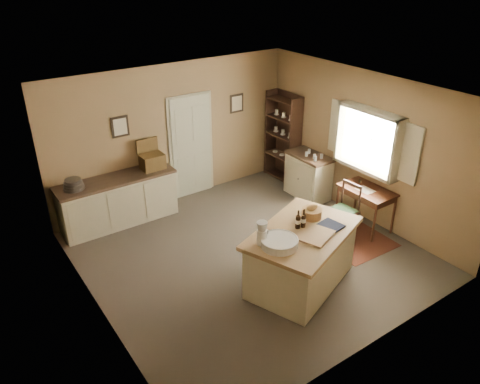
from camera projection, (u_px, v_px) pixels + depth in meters
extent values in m
plane|color=brown|center=(250.00, 254.00, 7.76)|extent=(5.00, 5.00, 0.00)
cube|color=#8B6E4C|center=(174.00, 134.00, 8.96)|extent=(5.00, 0.10, 2.70)
cube|color=#8B6E4C|center=(379.00, 260.00, 5.32)|extent=(5.00, 0.10, 2.70)
cube|color=#8B6E4C|center=(89.00, 231.00, 5.87)|extent=(0.10, 5.00, 2.70)
cube|color=#8B6E4C|center=(363.00, 146.00, 8.41)|extent=(0.10, 5.00, 2.70)
plane|color=silver|center=(251.00, 94.00, 6.52)|extent=(5.00, 5.00, 0.00)
cube|color=beige|center=(191.00, 145.00, 9.26)|extent=(0.97, 0.06, 2.11)
cube|color=black|center=(120.00, 127.00, 8.25)|extent=(0.32, 0.02, 0.38)
cube|color=beige|center=(120.00, 127.00, 8.24)|extent=(0.24, 0.01, 0.30)
cube|color=black|center=(237.00, 103.00, 9.52)|extent=(0.32, 0.02, 0.38)
cube|color=beige|center=(237.00, 103.00, 9.51)|extent=(0.24, 0.01, 0.30)
cube|color=beige|center=(364.00, 168.00, 8.35)|extent=(0.25, 1.32, 0.06)
cube|color=beige|center=(372.00, 111.00, 7.87)|extent=(0.25, 1.32, 0.06)
cube|color=white|center=(373.00, 139.00, 8.17)|extent=(0.01, 1.20, 1.00)
cube|color=beige|center=(411.00, 155.00, 7.55)|extent=(0.04, 0.35, 1.00)
cube|color=beige|center=(337.00, 127.00, 8.75)|extent=(0.04, 0.35, 1.00)
cube|color=beige|center=(301.00, 259.00, 6.91)|extent=(1.87, 1.52, 0.85)
cube|color=olive|center=(303.00, 233.00, 6.70)|extent=(2.03, 1.68, 0.06)
cylinder|color=white|center=(279.00, 243.00, 6.32)|extent=(0.51, 0.51, 0.11)
cube|color=olive|center=(317.00, 236.00, 6.55)|extent=(0.60, 0.51, 0.03)
cube|color=black|center=(328.00, 227.00, 6.76)|extent=(0.45, 0.38, 0.02)
cylinder|color=olive|center=(312.00, 213.00, 7.00)|extent=(0.30, 0.30, 0.14)
cylinder|color=black|center=(298.00, 219.00, 6.69)|extent=(0.07, 0.07, 0.29)
cylinder|color=black|center=(304.00, 218.00, 6.72)|extent=(0.07, 0.07, 0.29)
cube|color=beige|center=(119.00, 202.00, 8.48)|extent=(2.08, 0.57, 0.85)
cube|color=#332319|center=(116.00, 180.00, 8.28)|extent=(2.12, 0.60, 0.05)
cube|color=#4E3618|center=(152.00, 162.00, 8.57)|extent=(0.42, 0.31, 0.28)
cylinder|color=#59544F|center=(73.00, 184.00, 7.86)|extent=(0.35, 0.35, 0.18)
cube|color=#4A2515|center=(345.00, 234.00, 8.30)|extent=(1.15, 1.63, 0.01)
cube|color=#381B10|center=(367.00, 190.00, 8.19)|extent=(0.58, 0.95, 0.03)
cube|color=#381B10|center=(367.00, 194.00, 8.22)|extent=(0.52, 0.89, 0.10)
cube|color=silver|center=(365.00, 190.00, 8.16)|extent=(0.22, 0.30, 0.01)
cylinder|color=black|center=(360.00, 181.00, 8.42)|extent=(0.05, 0.05, 0.05)
cylinder|color=#381B10|center=(374.00, 224.00, 7.92)|extent=(0.04, 0.04, 0.72)
cylinder|color=#381B10|center=(393.00, 215.00, 8.18)|extent=(0.04, 0.04, 0.72)
cylinder|color=#381B10|center=(337.00, 204.00, 8.56)|extent=(0.04, 0.04, 0.72)
cylinder|color=#381B10|center=(356.00, 196.00, 8.81)|extent=(0.04, 0.04, 0.72)
cube|color=beige|center=(308.00, 177.00, 9.43)|extent=(0.50, 0.90, 0.85)
cube|color=#332319|center=(310.00, 156.00, 9.23)|extent=(0.53, 0.94, 0.05)
cylinder|color=silver|center=(313.00, 155.00, 9.08)|extent=(0.22, 0.22, 0.09)
cube|color=#301C15|center=(295.00, 143.00, 9.66)|extent=(0.32, 0.04, 1.89)
cube|color=#301C15|center=(271.00, 132.00, 10.25)|extent=(0.32, 0.04, 1.89)
cube|color=#301C15|center=(288.00, 136.00, 10.03)|extent=(0.02, 0.85, 1.89)
cube|color=#301C15|center=(281.00, 176.00, 10.37)|extent=(0.32, 0.81, 0.03)
cube|color=#301C15|center=(282.00, 156.00, 10.15)|extent=(0.32, 0.81, 0.03)
cube|color=#301C15|center=(283.00, 135.00, 9.94)|extent=(0.32, 0.81, 0.03)
cube|color=#301C15|center=(284.00, 118.00, 9.76)|extent=(0.32, 0.81, 0.03)
cube|color=#301C15|center=(284.00, 100.00, 9.59)|extent=(0.32, 0.81, 0.03)
cylinder|color=white|center=(283.00, 133.00, 9.91)|extent=(0.12, 0.12, 0.11)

